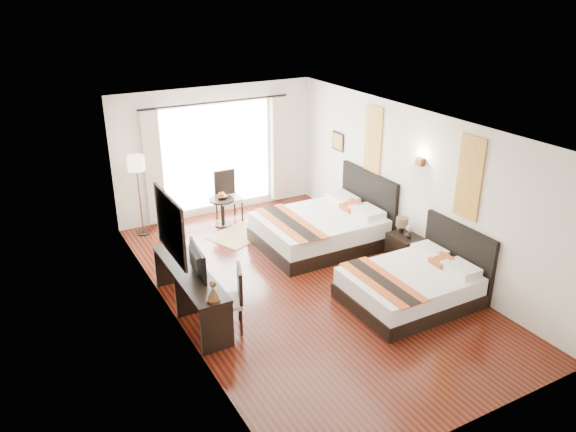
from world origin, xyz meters
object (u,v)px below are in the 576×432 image
bed_near (414,284)px  floor_lamp (136,168)px  bed_far (323,228)px  television (193,261)px  nightstand (404,249)px  desk_chair (228,311)px  window_chair (229,206)px  fruit_bowl (222,197)px  table_lamp (402,223)px  vase (409,237)px  side_table (222,212)px  console_desk (191,292)px

bed_near → floor_lamp: floor_lamp is taller
bed_far → television: bearing=-157.3°
nightstand → desk_chair: (-3.66, -0.40, 0.03)m
bed_near → nightstand: 1.32m
nightstand → floor_lamp: 5.37m
television → window_chair: size_ratio=0.73×
fruit_bowl → window_chair: window_chair is taller
bed_near → table_lamp: size_ratio=5.84×
vase → television: bearing=177.1°
nightstand → floor_lamp: size_ratio=0.34×
television → floor_lamp: floor_lamp is taller
vase → bed_far: bearing=119.6°
bed_near → floor_lamp: (-3.13, 4.67, 1.11)m
side_table → window_chair: 0.32m
fruit_bowl → window_chair: bearing=39.3°
vase → floor_lamp: 5.37m
nightstand → television: television is taller
side_table → window_chair: size_ratio=0.56×
bed_near → window_chair: (-1.30, 4.49, 0.03)m
nightstand → desk_chair: 3.68m
bed_near → floor_lamp: size_ratio=1.22×
floor_lamp → fruit_bowl: size_ratio=7.05×
table_lamp → fruit_bowl: size_ratio=1.48×
bed_far → vase: size_ratio=17.21×
floor_lamp → window_chair: bearing=-5.6°
vase → window_chair: bearing=119.8°
bed_far → desk_chair: 3.32m
table_lamp → window_chair: (-2.03, 3.25, -0.41)m
bed_far → side_table: 2.25m
bed_far → nightstand: bed_far is taller
bed_near → desk_chair: (-2.93, 0.70, 0.01)m
bed_far → television: 3.43m
television → window_chair: bearing=-25.2°
bed_near → window_chair: size_ratio=1.89×
bed_far → vase: bearing=-60.4°
bed_far → fruit_bowl: 2.29m
bed_near → console_desk: size_ratio=0.93×
bed_near → side_table: bed_near is taller
bed_far → console_desk: bearing=-159.9°
vase → fruit_bowl: size_ratio=0.58×
nightstand → television: bearing=178.6°
desk_chair → console_desk: bearing=-43.0°
bed_far → fruit_bowl: bed_far is taller
console_desk → desk_chair: bearing=-62.6°
nightstand → floor_lamp: (-3.85, 3.57, 1.13)m
bed_far → window_chair: bed_far is taller
desk_chair → window_chair: bearing=-93.8°
table_lamp → floor_lamp: size_ratio=0.21×
side_table → vase: bearing=-55.6°
console_desk → side_table: size_ratio=3.62×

